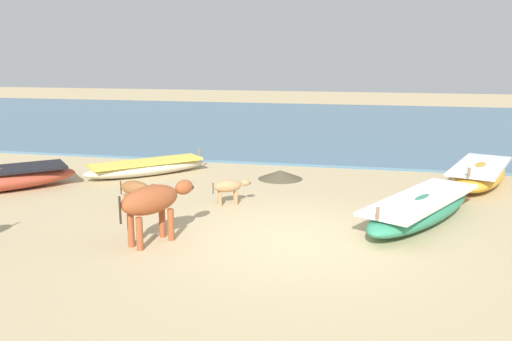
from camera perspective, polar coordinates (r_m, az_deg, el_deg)
name	(u,v)px	position (r m, az deg, el deg)	size (l,w,h in m)	color
ground	(293,241)	(9.66, 4.02, -7.56)	(80.00, 80.00, 0.00)	tan
sea_water	(345,124)	(25.74, 9.57, 4.91)	(60.00, 20.00, 0.08)	slate
fishing_boat_1	(480,174)	(14.72, 22.90, -0.35)	(2.22, 3.71, 0.76)	gold
fishing_boat_3	(147,167)	(15.06, -11.65, 0.35)	(3.08, 3.05, 0.60)	beige
fishing_boat_4	(421,208)	(11.15, 17.34, -3.88)	(2.83, 4.11, 0.71)	#338C66
cow_adult_rust	(153,201)	(9.52, -11.02, -3.29)	(1.07, 1.52, 1.05)	#9E4C28
calf_near_tan	(229,187)	(11.82, -2.92, -1.77)	(0.82, 0.58, 0.57)	tan
calf_far_brown	(137,189)	(11.62, -12.70, -1.99)	(1.00, 0.43, 0.65)	brown
debris_pile_1	(280,175)	(14.34, 2.63, -0.44)	(1.21, 1.21, 0.24)	brown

